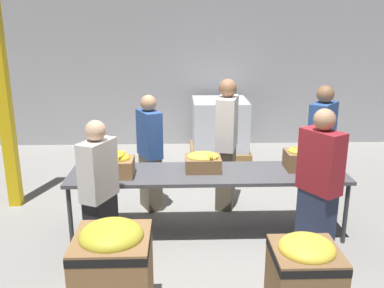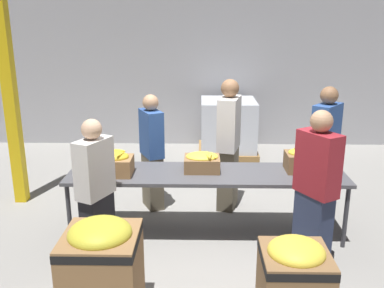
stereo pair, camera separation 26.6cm
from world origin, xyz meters
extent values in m
plane|color=gray|center=(0.00, 0.00, 0.00)|extent=(30.00, 30.00, 0.00)
cube|color=#A8A8AD|center=(0.00, 3.81, 2.00)|extent=(16.00, 0.08, 4.00)
cube|color=#4C4C51|center=(0.00, 0.00, 0.74)|extent=(3.18, 0.75, 0.04)
cylinder|color=#38383D|center=(-1.53, -0.31, 0.36)|extent=(0.05, 0.05, 0.72)
cylinder|color=#38383D|center=(1.53, -0.31, 0.36)|extent=(0.05, 0.05, 0.72)
cylinder|color=#38383D|center=(-1.53, 0.31, 0.36)|extent=(0.05, 0.05, 0.72)
cylinder|color=#38383D|center=(1.53, 0.31, 0.36)|extent=(0.05, 0.05, 0.72)
cube|color=olive|center=(-1.06, -0.08, 0.86)|extent=(0.43, 0.33, 0.20)
ellipsoid|color=gold|center=(-1.06, -0.08, 0.97)|extent=(0.36, 0.26, 0.12)
ellipsoid|color=gold|center=(-1.02, 0.01, 1.01)|extent=(0.21, 0.09, 0.05)
ellipsoid|color=gold|center=(-1.17, -0.03, 1.01)|extent=(0.14, 0.13, 0.05)
ellipsoid|color=gold|center=(-0.96, -0.13, 1.01)|extent=(0.09, 0.16, 0.04)
ellipsoid|color=gold|center=(-1.04, -0.05, 1.01)|extent=(0.18, 0.13, 0.05)
cube|color=olive|center=(-0.05, 0.07, 0.84)|extent=(0.41, 0.34, 0.16)
ellipsoid|color=yellow|center=(-0.05, 0.07, 0.93)|extent=(0.37, 0.29, 0.09)
ellipsoid|color=yellow|center=(0.07, 0.05, 0.94)|extent=(0.11, 0.19, 0.05)
ellipsoid|color=yellow|center=(0.04, 0.00, 0.97)|extent=(0.05, 0.18, 0.04)
ellipsoid|color=yellow|center=(0.01, 0.00, 0.96)|extent=(0.11, 0.21, 0.04)
cube|color=olive|center=(1.12, 0.08, 0.86)|extent=(0.41, 0.32, 0.21)
ellipsoid|color=gold|center=(1.12, 0.08, 0.98)|extent=(0.37, 0.27, 0.10)
ellipsoid|color=gold|center=(1.07, 0.05, 1.02)|extent=(0.17, 0.14, 0.04)
ellipsoid|color=gold|center=(1.09, 0.14, 1.00)|extent=(0.07, 0.18, 0.05)
ellipsoid|color=gold|center=(1.16, 0.12, 1.00)|extent=(0.17, 0.11, 0.04)
cube|color=#6B604C|center=(-0.71, 0.72, 0.36)|extent=(0.32, 0.40, 0.73)
cube|color=#2D5199|center=(-0.71, 0.72, 1.03)|extent=(0.36, 0.46, 0.60)
sphere|color=tan|center=(-0.71, 0.72, 1.44)|extent=(0.21, 0.21, 0.21)
cube|color=#2D3856|center=(1.08, -0.63, 0.39)|extent=(0.36, 0.42, 0.77)
cube|color=maroon|center=(1.08, -0.63, 1.09)|extent=(0.41, 0.49, 0.64)
sphere|color=tan|center=(1.08, -0.63, 1.52)|extent=(0.22, 0.22, 0.22)
cube|color=#6B604C|center=(1.52, 0.65, 0.39)|extent=(0.40, 0.42, 0.79)
cube|color=#2D5199|center=(1.52, 0.65, 1.11)|extent=(0.45, 0.48, 0.65)
sphere|color=#896042|center=(1.52, 0.65, 1.55)|extent=(0.22, 0.22, 0.22)
cube|color=black|center=(-1.13, -0.62, 0.36)|extent=(0.32, 0.39, 0.72)
cube|color=silver|center=(-1.13, -0.62, 1.02)|extent=(0.36, 0.46, 0.60)
sphere|color=#DBAD89|center=(-1.13, -0.62, 1.42)|extent=(0.20, 0.20, 0.20)
cube|color=#6B604C|center=(0.30, 0.74, 0.41)|extent=(0.31, 0.43, 0.82)
cube|color=silver|center=(0.30, 0.74, 1.16)|extent=(0.34, 0.51, 0.68)
sphere|color=#896042|center=(0.30, 0.74, 1.62)|extent=(0.23, 0.23, 0.23)
cube|color=olive|center=(-0.88, -1.53, 0.39)|extent=(0.61, 0.61, 0.78)
cube|color=black|center=(-0.88, -1.53, 0.72)|extent=(0.62, 0.62, 0.07)
ellipsoid|color=gold|center=(-0.88, -1.53, 0.79)|extent=(0.52, 0.52, 0.21)
cube|color=olive|center=(0.71, -1.53, 0.32)|extent=(0.55, 0.55, 0.63)
cube|color=black|center=(0.71, -1.53, 0.58)|extent=(0.56, 0.56, 0.07)
ellipsoid|color=yellow|center=(0.71, -1.53, 0.64)|extent=(0.47, 0.47, 0.19)
cube|color=yellow|center=(-2.57, 0.88, 2.00)|extent=(0.15, 0.15, 4.00)
cube|color=olive|center=(0.44, 3.06, 0.07)|extent=(1.08, 1.08, 0.13)
cube|color=silver|center=(0.44, 3.06, 0.58)|extent=(0.99, 0.99, 0.91)
camera|label=1|loc=(-0.34, -4.62, 2.45)|focal=40.00mm
camera|label=2|loc=(-0.07, -4.63, 2.45)|focal=40.00mm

